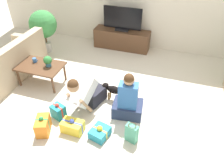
{
  "coord_description": "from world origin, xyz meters",
  "views": [
    {
      "loc": [
        0.98,
        -2.85,
        2.82
      ],
      "look_at": [
        -0.0,
        0.13,
        0.45
      ],
      "focal_mm": 35.0,
      "sensor_mm": 36.0,
      "label": 1
    }
  ],
  "objects": [
    {
      "name": "gift_box_c",
      "position": [
        -0.85,
        -0.9,
        0.14
      ],
      "size": [
        0.31,
        0.38,
        0.34
      ],
      "rotation": [
        0.0,
        0.0,
        0.37
      ],
      "color": "orange",
      "rests_on": "ground_plane"
    },
    {
      "name": "sofa_left",
      "position": [
        -2.43,
        0.19,
        0.29
      ],
      "size": [
        0.84,
        2.05,
        0.82
      ],
      "rotation": [
        0.0,
        0.0,
        -1.57
      ],
      "color": "tan",
      "rests_on": "ground_plane"
    },
    {
      "name": "mug",
      "position": [
        -1.79,
        0.37,
        0.48
      ],
      "size": [
        0.12,
        0.08,
        0.09
      ],
      "color": "#386BAD",
      "rests_on": "coffee_table"
    },
    {
      "name": "potted_plant_corner_left",
      "position": [
        -2.28,
        1.56,
        0.72
      ],
      "size": [
        0.68,
        0.68,
        1.08
      ],
      "color": "beige",
      "rests_on": "ground_plane"
    },
    {
      "name": "gift_box_a",
      "position": [
        0.06,
        -0.7,
        0.08
      ],
      "size": [
        0.33,
        0.36,
        0.22
      ],
      "rotation": [
        0.0,
        0.0,
        -0.24
      ],
      "color": "teal",
      "rests_on": "ground_plane"
    },
    {
      "name": "tv",
      "position": [
        -0.46,
        2.35,
        0.77
      ],
      "size": [
        0.99,
        0.2,
        0.6
      ],
      "color": "black",
      "rests_on": "tv_console"
    },
    {
      "name": "gift_box_b",
      "position": [
        -0.4,
        -0.74,
        0.1
      ],
      "size": [
        0.36,
        0.23,
        0.26
      ],
      "rotation": [
        0.0,
        0.0,
        -0.02
      ],
      "color": "yellow",
      "rests_on": "ground_plane"
    },
    {
      "name": "gift_box_d",
      "position": [
        -0.79,
        -0.52,
        0.13
      ],
      "size": [
        0.28,
        0.25,
        0.3
      ],
      "rotation": [
        0.0,
        0.0,
        -0.35
      ],
      "color": "teal",
      "rests_on": "ground_plane"
    },
    {
      "name": "person_kneeling",
      "position": [
        -0.4,
        -0.14,
        0.36
      ],
      "size": [
        0.52,
        0.85,
        0.81
      ],
      "rotation": [
        0.0,
        0.0,
        -0.28
      ],
      "color": "#23232D",
      "rests_on": "ground_plane"
    },
    {
      "name": "coffee_table",
      "position": [
        -1.61,
        0.28,
        0.38
      ],
      "size": [
        0.93,
        0.61,
        0.43
      ],
      "color": "brown",
      "rests_on": "ground_plane"
    },
    {
      "name": "ground_plane",
      "position": [
        0.0,
        0.0,
        0.0
      ],
      "size": [
        16.0,
        16.0,
        0.0
      ],
      "primitive_type": "plane",
      "color": "beige"
    },
    {
      "name": "tv_console",
      "position": [
        -0.46,
        2.35,
        0.25
      ],
      "size": [
        1.47,
        0.42,
        0.51
      ],
      "color": "brown",
      "rests_on": "ground_plane"
    },
    {
      "name": "tabletop_plant",
      "position": [
        -1.43,
        0.32,
        0.56
      ],
      "size": [
        0.17,
        0.17,
        0.22
      ],
      "color": "#336B84",
      "rests_on": "coffee_table"
    },
    {
      "name": "person_sitting",
      "position": [
        0.36,
        -0.08,
        0.32
      ],
      "size": [
        0.56,
        0.52,
        0.9
      ],
      "rotation": [
        0.0,
        0.0,
        3.25
      ],
      "color": "#283351",
      "rests_on": "ground_plane"
    },
    {
      "name": "gift_bag_a",
      "position": [
        0.57,
        -0.63,
        0.17
      ],
      "size": [
        0.22,
        0.16,
        0.35
      ],
      "rotation": [
        0.0,
        0.0,
        -0.3
      ],
      "color": "#4CA384",
      "rests_on": "ground_plane"
    },
    {
      "name": "dog",
      "position": [
        -0.05,
        0.24,
        0.23
      ],
      "size": [
        0.47,
        0.17,
        0.33
      ],
      "rotation": [
        0.0,
        0.0,
        4.61
      ],
      "color": "black",
      "rests_on": "ground_plane"
    }
  ]
}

